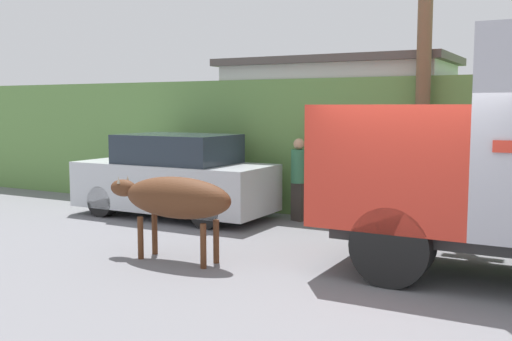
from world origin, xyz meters
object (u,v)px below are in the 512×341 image
at_px(parked_suv, 174,177).
at_px(utility_pole, 424,61).
at_px(pedestrian_on_hill, 299,175).
at_px(brown_cow, 175,198).

relative_size(parked_suv, utility_pole, 0.69).
xyz_separation_m(pedestrian_on_hill, utility_pole, (2.38, 0.34, 2.25)).
bearing_deg(pedestrian_on_hill, parked_suv, 35.23).
distance_m(brown_cow, utility_pole, 5.43).
relative_size(brown_cow, parked_suv, 0.52).
bearing_deg(utility_pole, parked_suv, -166.59).
bearing_deg(brown_cow, pedestrian_on_hill, 84.07).
distance_m(brown_cow, parked_suv, 3.71).
relative_size(parked_suv, pedestrian_on_hill, 2.53).
height_order(parked_suv, pedestrian_on_hill, parked_suv).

